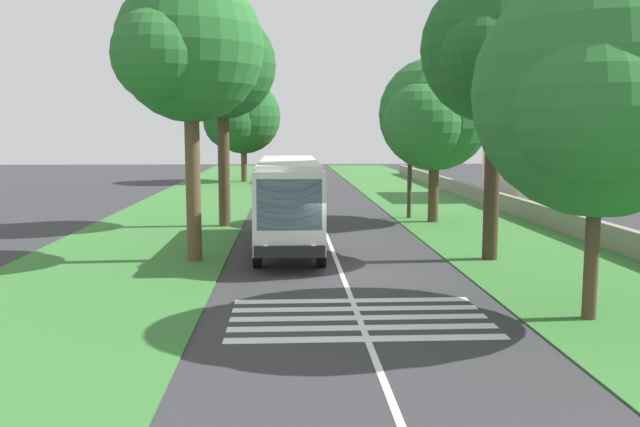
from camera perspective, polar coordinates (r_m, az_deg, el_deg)
ground at (r=23.20m, az=1.83°, el=-5.11°), size 160.00×160.00×0.00m
grass_verge_left at (r=38.44m, az=-12.33°, el=-0.41°), size 120.00×8.00×0.04m
grass_verge_right at (r=39.23m, az=12.02°, el=-0.25°), size 120.00×8.00×0.04m
centre_line at (r=37.96m, az=-0.03°, el=-0.36°), size 110.00×0.16×0.01m
coach_bus at (r=27.72m, az=-2.71°, el=1.36°), size 11.16×2.62×3.73m
zebra_crossing at (r=17.71m, az=3.37°, el=-8.94°), size 4.05×6.80×0.01m
trailing_car_0 at (r=48.61m, az=-2.79°, el=2.03°), size 4.30×1.78×1.43m
trailing_car_1 at (r=57.15m, az=-2.66°, el=2.77°), size 4.30×1.78×1.43m
trailing_minibus_0 at (r=65.24m, az=-2.60°, el=4.07°), size 6.00×2.14×2.53m
roadside_tree_left_0 at (r=34.54m, az=-8.70°, el=12.26°), size 6.34×5.45×10.94m
roadside_tree_left_1 at (r=25.38m, az=-11.45°, el=13.47°), size 6.23×5.45×10.63m
roadside_tree_left_2 at (r=65.64m, az=-6.84°, el=8.11°), size 8.75×7.33×10.01m
roadside_tree_right_0 at (r=26.14m, az=14.54°, el=13.20°), size 6.59×5.57×10.71m
roadside_tree_right_1 at (r=18.46m, az=22.19°, el=9.04°), size 7.63×6.33×8.99m
roadside_tree_right_2 at (r=36.17m, az=9.58°, el=8.15°), size 7.31×6.04×8.82m
utility_pole at (r=37.69m, az=7.76°, el=6.04°), size 0.24×1.40×8.19m
roadside_wall at (r=44.90m, az=14.60°, el=1.26°), size 70.00×0.40×1.03m
roadside_building at (r=53.03m, az=19.22°, el=5.51°), size 8.96×8.43×7.56m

